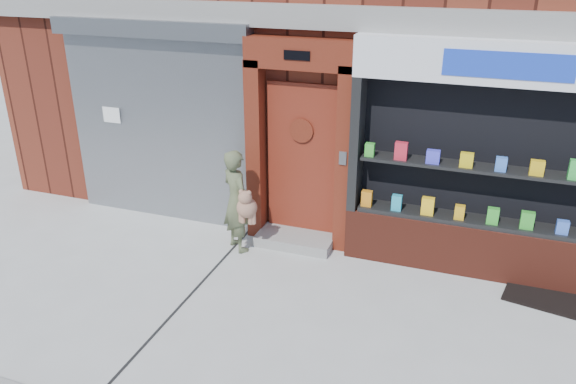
% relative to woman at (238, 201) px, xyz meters
% --- Properties ---
extents(ground, '(80.00, 80.00, 0.00)m').
position_rel_woman_xyz_m(ground, '(1.47, -1.31, -0.74)').
color(ground, '#9E9E99').
rests_on(ground, ground).
extents(shutter_bay, '(3.10, 0.30, 3.04)m').
position_rel_woman_xyz_m(shutter_bay, '(-1.54, 0.62, 0.98)').
color(shutter_bay, gray).
rests_on(shutter_bay, ground).
extents(red_door_bay, '(1.52, 0.58, 2.90)m').
position_rel_woman_xyz_m(red_door_bay, '(0.72, 0.55, 0.72)').
color(red_door_bay, '#5A1C0F').
rests_on(red_door_bay, ground).
extents(pharmacy_bay, '(3.50, 0.41, 3.00)m').
position_rel_woman_xyz_m(pharmacy_bay, '(3.21, 0.50, 0.63)').
color(pharmacy_bay, maroon).
rests_on(pharmacy_bay, ground).
extents(woman, '(0.69, 0.62, 1.47)m').
position_rel_woman_xyz_m(woman, '(0.00, 0.00, 0.00)').
color(woman, '#52593B').
rests_on(woman, ground).
extents(doormat, '(1.17, 0.92, 0.03)m').
position_rel_woman_xyz_m(doormat, '(4.12, 0.16, -0.73)').
color(doormat, black).
rests_on(doormat, ground).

